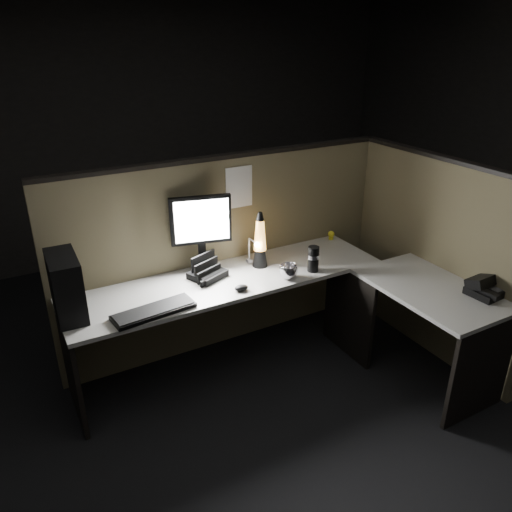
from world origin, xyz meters
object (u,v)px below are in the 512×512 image
pc_tower (66,286)px  monitor (201,226)px  lava_lamp (260,244)px  desk_phone (485,287)px  keyboard (154,311)px

pc_tower → monitor: 1.00m
lava_lamp → desk_phone: bearing=-45.3°
pc_tower → keyboard: 0.54m
keyboard → desk_phone: size_ratio=2.07×
desk_phone → monitor: bearing=135.7°
pc_tower → monitor: (0.97, 0.20, 0.14)m
keyboard → desk_phone: bearing=-28.7°
lava_lamp → desk_phone: lava_lamp is taller
pc_tower → keyboard: size_ratio=0.76×
pc_tower → keyboard: bearing=-25.3°
lava_lamp → desk_phone: 1.56m
keyboard → monitor: bearing=33.3°
monitor → keyboard: monitor is taller
pc_tower → lava_lamp: size_ratio=0.93×
pc_tower → lava_lamp: 1.37m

